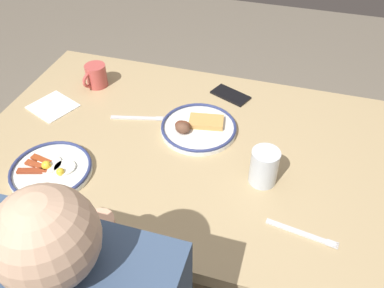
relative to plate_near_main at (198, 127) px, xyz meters
name	(u,v)px	position (x,y,z in m)	size (l,w,h in m)	color
ground_plane	(183,264)	(0.04, 0.08, -0.76)	(6.00, 6.00, 0.00)	#716758
dining_table	(180,161)	(0.04, 0.08, -0.10)	(1.34, 0.89, 0.74)	tan
plate_near_main	(198,127)	(0.00, 0.00, 0.00)	(0.26, 0.26, 0.05)	white
plate_center_pancakes	(51,170)	(0.38, 0.32, 0.00)	(0.25, 0.25, 0.04)	white
coffee_mug	(96,75)	(0.46, -0.15, 0.03)	(0.08, 0.11, 0.09)	#BF4C47
drinking_glass	(264,168)	(-0.25, 0.17, 0.04)	(0.08, 0.08, 0.12)	silver
cell_phone	(231,95)	(-0.06, -0.23, -0.01)	(0.14, 0.07, 0.01)	black
paper_napkin	(53,106)	(0.55, 0.02, -0.01)	(0.15, 0.14, 0.00)	white
fork_near	(302,233)	(-0.38, 0.33, -0.01)	(0.19, 0.05, 0.01)	silver
fork_far	(138,118)	(0.22, 0.00, -0.01)	(0.19, 0.06, 0.01)	silver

